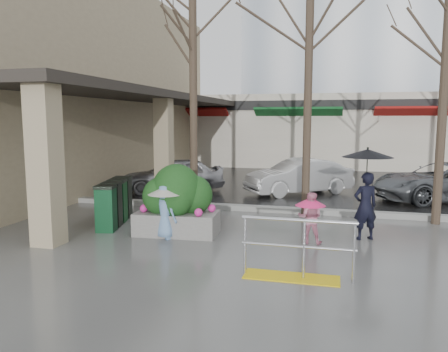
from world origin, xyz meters
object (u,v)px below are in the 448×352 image
at_px(handrail, 295,257).
at_px(tree_west, 193,31).
at_px(woman, 366,184).
at_px(news_boxes, 115,202).
at_px(child_pink, 310,214).
at_px(child_blue, 165,206).
at_px(planter, 177,201).
at_px(car_c, 444,182).
at_px(car_a, 173,175).
at_px(tree_mideast, 448,28).
at_px(tree_midwest, 310,19).
at_px(car_b, 299,176).

height_order(handrail, tree_west, tree_west).
bearing_deg(woman, news_boxes, -24.46).
xyz_separation_m(handrail, child_pink, (0.11, 2.22, 0.26)).
bearing_deg(child_blue, planter, -74.21).
distance_m(woman, news_boxes, 6.14).
height_order(handrail, car_c, car_c).
relative_size(child_blue, news_boxes, 0.60).
bearing_deg(tree_west, woman, -23.26).
bearing_deg(child_pink, tree_west, -34.48).
relative_size(news_boxes, car_a, 0.55).
bearing_deg(car_c, tree_mideast, -36.19).
bearing_deg(planter, tree_midwest, 43.24).
relative_size(handrail, car_a, 0.51).
relative_size(child_blue, car_a, 0.33).
bearing_deg(tree_midwest, woman, -54.24).
distance_m(car_b, car_c, 4.70).
bearing_deg(car_b, handrail, -30.57).
bearing_deg(planter, car_c, 41.11).
height_order(woman, planter, woman).
bearing_deg(child_pink, child_blue, 9.87).
bearing_deg(car_c, tree_midwest, -71.90).
height_order(woman, car_b, woman).
bearing_deg(tree_west, car_b, 53.75).
bearing_deg(tree_midwest, car_a, 148.48).
bearing_deg(child_blue, handrail, -178.02).
distance_m(child_pink, car_a, 7.75).
bearing_deg(child_blue, tree_midwest, -101.27).
relative_size(woman, child_pink, 1.86).
relative_size(child_pink, car_c, 0.24).
height_order(child_pink, planter, planter).
distance_m(handrail, child_blue, 3.55).
bearing_deg(car_a, handrail, 7.93).
height_order(planter, car_a, planter).
distance_m(handrail, tree_midwest, 6.83).
height_order(tree_mideast, woman, tree_mideast).
bearing_deg(handrail, news_boxes, 150.07).
distance_m(woman, child_blue, 4.46).
bearing_deg(woman, tree_mideast, -157.90).
distance_m(tree_mideast, news_boxes, 9.27).
bearing_deg(woman, tree_midwest, -79.01).
distance_m(tree_midwest, child_blue, 6.12).
bearing_deg(tree_west, planter, -80.29).
height_order(tree_west, car_c, tree_west).
height_order(tree_west, planter, tree_west).
distance_m(tree_west, car_c, 9.33).
xyz_separation_m(planter, car_b, (2.28, 6.30, -0.16)).
xyz_separation_m(planter, car_a, (-2.26, 5.67, -0.16)).
bearing_deg(news_boxes, tree_mideast, 1.49).
xyz_separation_m(woman, child_blue, (-4.32, -1.02, -0.51)).
relative_size(tree_mideast, woman, 3.15).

